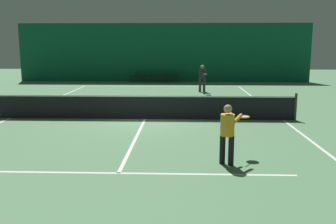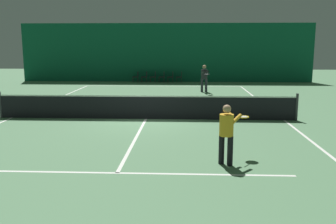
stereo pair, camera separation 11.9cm
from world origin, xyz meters
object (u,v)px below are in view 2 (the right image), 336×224
(player_near, at_px, (227,130))
(courtside_chair_2, at_px, (154,76))
(courtside_chair_0, at_px, (136,76))
(courtside_chair_1, at_px, (145,76))
(courtside_chair_5, at_px, (180,76))
(courtside_chair_4, at_px, (171,76))
(tennis_net, at_px, (146,106))
(player_far, at_px, (204,76))
(courtside_chair_3, at_px, (162,76))

(player_near, height_order, courtside_chair_2, player_near)
(courtside_chair_0, relative_size, courtside_chair_2, 1.00)
(courtside_chair_1, relative_size, courtside_chair_5, 1.00)
(courtside_chair_2, height_order, courtside_chair_4, same)
(courtside_chair_2, distance_m, courtside_chair_5, 2.06)
(courtside_chair_2, bearing_deg, tennis_net, 3.61)
(player_far, xyz_separation_m, courtside_chair_0, (-5.04, 5.88, -0.50))
(player_far, height_order, courtside_chair_4, player_far)
(player_near, distance_m, courtside_chair_2, 20.52)
(tennis_net, relative_size, courtside_chair_4, 14.29)
(tennis_net, xyz_separation_m, courtside_chair_5, (1.14, 14.60, -0.03))
(tennis_net, height_order, courtside_chair_2, tennis_net)
(player_far, distance_m, courtside_chair_2, 6.95)
(courtside_chair_3, distance_m, courtside_chair_4, 0.69)
(player_far, height_order, courtside_chair_5, player_far)
(courtside_chair_0, distance_m, courtside_chair_1, 0.69)
(tennis_net, distance_m, player_far, 9.15)
(courtside_chair_0, distance_m, courtside_chair_5, 3.43)
(courtside_chair_4, xyz_separation_m, courtside_chair_5, (0.69, 0.00, 0.00))
(player_near, bearing_deg, courtside_chair_0, 46.64)
(player_far, xyz_separation_m, courtside_chair_4, (-2.29, 5.88, -0.50))
(tennis_net, distance_m, courtside_chair_5, 14.64)
(courtside_chair_0, relative_size, courtside_chair_1, 1.00)
(courtside_chair_1, relative_size, courtside_chair_4, 1.00)
(courtside_chair_0, relative_size, courtside_chair_4, 1.00)
(courtside_chair_3, bearing_deg, courtside_chair_1, -90.00)
(courtside_chair_3, bearing_deg, courtside_chair_2, -90.00)
(courtside_chair_2, bearing_deg, courtside_chair_3, 90.00)
(tennis_net, bearing_deg, player_near, -65.00)
(player_near, relative_size, courtside_chair_5, 1.81)
(courtside_chair_1, bearing_deg, courtside_chair_5, 90.00)
(player_far, bearing_deg, courtside_chair_5, -170.96)
(tennis_net, distance_m, courtside_chair_3, 14.60)
(player_near, xyz_separation_m, courtside_chair_4, (-2.17, 20.21, -0.40))
(tennis_net, bearing_deg, courtside_chair_4, 88.22)
(tennis_net, xyz_separation_m, courtside_chair_4, (0.45, 14.60, -0.03))
(courtside_chair_3, relative_size, courtside_chair_5, 1.00)
(tennis_net, height_order, courtside_chair_4, tennis_net)
(player_far, bearing_deg, courtside_chair_1, -149.72)
(player_far, relative_size, courtside_chair_4, 2.01)
(tennis_net, height_order, courtside_chair_5, tennis_net)
(courtside_chair_0, bearing_deg, courtside_chair_3, 90.00)
(courtside_chair_2, bearing_deg, courtside_chair_1, -90.00)
(courtside_chair_2, xyz_separation_m, courtside_chair_5, (2.06, 0.00, 0.00))
(tennis_net, distance_m, player_near, 6.21)
(courtside_chair_5, bearing_deg, courtside_chair_4, -90.00)
(courtside_chair_0, bearing_deg, courtside_chair_2, 90.00)
(player_near, relative_size, courtside_chair_1, 1.81)
(tennis_net, relative_size, player_near, 7.90)
(courtside_chair_1, relative_size, courtside_chair_2, 1.00)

